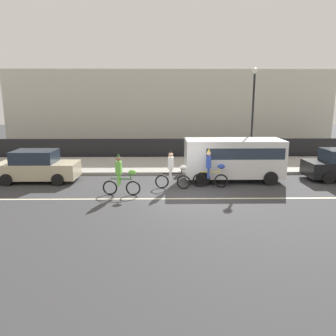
{
  "coord_description": "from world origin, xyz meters",
  "views": [
    {
      "loc": [
        -1.08,
        -14.08,
        4.28
      ],
      "look_at": [
        -0.86,
        1.2,
        1.0
      ],
      "focal_mm": 35.0,
      "sensor_mm": 36.0,
      "label": 1
    }
  ],
  "objects_px": {
    "parade_cyclist_zebra": "(173,172)",
    "street_lamp_post": "(253,103)",
    "parade_cyclist_lime": "(122,177)",
    "parade_cyclist_cobalt": "(211,170)",
    "parked_van_white": "(235,157)",
    "parked_car_beige": "(37,167)",
    "pedestrian_onlooker": "(188,154)"
  },
  "relations": [
    {
      "from": "parked_van_white",
      "to": "parked_car_beige",
      "type": "xyz_separation_m",
      "value": [
        -10.29,
        -0.06,
        -0.5
      ]
    },
    {
      "from": "parade_cyclist_cobalt",
      "to": "parked_van_white",
      "type": "relative_size",
      "value": 0.38
    },
    {
      "from": "parade_cyclist_zebra",
      "to": "parked_car_beige",
      "type": "height_order",
      "value": "parade_cyclist_zebra"
    },
    {
      "from": "parade_cyclist_lime",
      "to": "parked_van_white",
      "type": "bearing_deg",
      "value": 25.11
    },
    {
      "from": "parked_car_beige",
      "to": "parade_cyclist_lime",
      "type": "bearing_deg",
      "value": -28.63
    },
    {
      "from": "parade_cyclist_lime",
      "to": "street_lamp_post",
      "type": "distance_m",
      "value": 9.72
    },
    {
      "from": "parade_cyclist_lime",
      "to": "parade_cyclist_cobalt",
      "type": "xyz_separation_m",
      "value": [
        4.16,
        1.27,
        0.0
      ]
    },
    {
      "from": "street_lamp_post",
      "to": "parade_cyclist_zebra",
      "type": "bearing_deg",
      "value": -136.7
    },
    {
      "from": "parked_van_white",
      "to": "parked_car_beige",
      "type": "bearing_deg",
      "value": -179.68
    },
    {
      "from": "parade_cyclist_zebra",
      "to": "pedestrian_onlooker",
      "type": "bearing_deg",
      "value": 76.21
    },
    {
      "from": "pedestrian_onlooker",
      "to": "parade_cyclist_lime",
      "type": "bearing_deg",
      "value": -122.81
    },
    {
      "from": "parked_van_white",
      "to": "street_lamp_post",
      "type": "xyz_separation_m",
      "value": [
        1.65,
        3.05,
        2.71
      ]
    },
    {
      "from": "parade_cyclist_cobalt",
      "to": "parade_cyclist_zebra",
      "type": "bearing_deg",
      "value": -172.76
    },
    {
      "from": "parade_cyclist_zebra",
      "to": "street_lamp_post",
      "type": "bearing_deg",
      "value": 43.3
    },
    {
      "from": "parked_car_beige",
      "to": "street_lamp_post",
      "type": "distance_m",
      "value": 12.75
    },
    {
      "from": "parade_cyclist_lime",
      "to": "parked_van_white",
      "type": "xyz_separation_m",
      "value": [
        5.59,
        2.62,
        0.44
      ]
    },
    {
      "from": "pedestrian_onlooker",
      "to": "parade_cyclist_zebra",
      "type": "bearing_deg",
      "value": -103.79
    },
    {
      "from": "parked_car_beige",
      "to": "parade_cyclist_cobalt",
      "type": "bearing_deg",
      "value": -8.32
    },
    {
      "from": "parked_van_white",
      "to": "parked_car_beige",
      "type": "height_order",
      "value": "parked_van_white"
    },
    {
      "from": "street_lamp_post",
      "to": "pedestrian_onlooker",
      "type": "bearing_deg",
      "value": -173.01
    },
    {
      "from": "parked_van_white",
      "to": "pedestrian_onlooker",
      "type": "height_order",
      "value": "parked_van_white"
    },
    {
      "from": "parade_cyclist_lime",
      "to": "parade_cyclist_cobalt",
      "type": "height_order",
      "value": "same"
    },
    {
      "from": "parked_car_beige",
      "to": "parked_van_white",
      "type": "bearing_deg",
      "value": 0.32
    },
    {
      "from": "parade_cyclist_cobalt",
      "to": "parade_cyclist_lime",
      "type": "bearing_deg",
      "value": -163.03
    },
    {
      "from": "parade_cyclist_lime",
      "to": "parked_car_beige",
      "type": "distance_m",
      "value": 5.35
    },
    {
      "from": "parade_cyclist_lime",
      "to": "parked_van_white",
      "type": "distance_m",
      "value": 6.19
    },
    {
      "from": "street_lamp_post",
      "to": "parked_van_white",
      "type": "bearing_deg",
      "value": -118.43
    },
    {
      "from": "parked_car_beige",
      "to": "street_lamp_post",
      "type": "xyz_separation_m",
      "value": [
        11.94,
        3.1,
        3.21
      ]
    },
    {
      "from": "parade_cyclist_cobalt",
      "to": "street_lamp_post",
      "type": "xyz_separation_m",
      "value": [
        3.08,
        4.4,
        3.15
      ]
    },
    {
      "from": "parade_cyclist_cobalt",
      "to": "parked_van_white",
      "type": "height_order",
      "value": "parked_van_white"
    },
    {
      "from": "parked_van_white",
      "to": "parade_cyclist_zebra",
      "type": "bearing_deg",
      "value": -154.12
    },
    {
      "from": "parade_cyclist_zebra",
      "to": "parade_cyclist_cobalt",
      "type": "height_order",
      "value": "same"
    }
  ]
}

